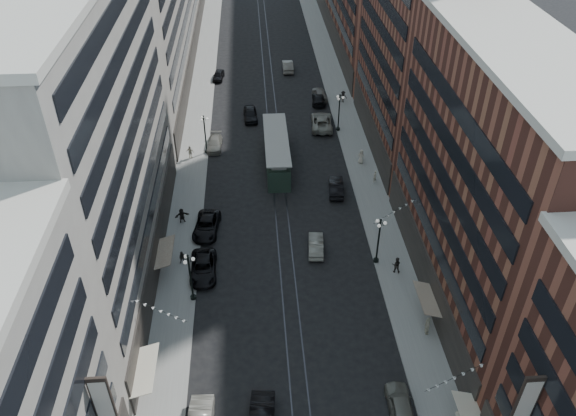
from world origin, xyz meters
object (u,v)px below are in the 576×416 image
object	(u,v)px
car_13	(250,114)
car_extra_0	(320,94)
car_7	(207,226)
pedestrian_extra_2	(361,156)
car_2	(203,267)
car_12	(319,99)
car_4	(401,406)
car_9	(218,75)
lamppost_se_mid	(339,111)
pedestrian_4	(427,326)
car_11	(322,122)
lamppost_se_far	(379,239)
car_extra_1	(316,245)
pedestrian_8	(375,176)
pedestrian_9	(343,97)
pedestrian_5	(182,215)
car_8	(215,143)
lamppost_sw_mid	(205,133)
lamppost_sw_far	(190,276)
pedestrian_2	(182,258)
pedestrian_6	(190,152)
car_14	(288,66)
pedestrian_7	(396,265)
car_10	(336,187)

from	to	relation	value
car_13	car_extra_0	size ratio (longest dim) A/B	1.01
car_7	pedestrian_extra_2	distance (m)	23.12
car_2	car_12	bearing A→B (deg)	66.01
car_extra_0	car_7	bearing A→B (deg)	60.44
car_4	car_9	xyz separation A→B (m)	(-16.06, 64.44, -0.11)
lamppost_se_mid	pedestrian_4	bearing A→B (deg)	-86.03
car_7	car_11	world-z (taller)	car_11
lamppost_se_far	car_13	size ratio (longest dim) A/B	1.14
car_extra_1	pedestrian_extra_2	world-z (taller)	pedestrian_extra_2
pedestrian_8	pedestrian_9	distance (m)	22.31
lamppost_se_far	pedestrian_extra_2	size ratio (longest dim) A/B	2.88
car_2	car_extra_1	size ratio (longest dim) A/B	1.27
pedestrian_5	car_8	bearing A→B (deg)	59.68
lamppost_sw_mid	lamppost_se_far	xyz separation A→B (m)	(18.40, -23.00, 0.00)
car_12	pedestrian_9	size ratio (longest dim) A/B	2.72
lamppost_sw_far	lamppost_se_mid	size ratio (longest dim) A/B	1.00
car_2	pedestrian_2	world-z (taller)	pedestrian_2
lamppost_sw_far	lamppost_se_far	bearing A→B (deg)	12.26
pedestrian_9	pedestrian_extra_2	bearing A→B (deg)	-86.38
lamppost_se_far	pedestrian_2	distance (m)	19.94
lamppost_sw_mid	pedestrian_5	distance (m)	15.25
pedestrian_5	pedestrian_8	bearing A→B (deg)	-4.17
lamppost_sw_mid	car_8	world-z (taller)	lamppost_sw_mid
car_2	car_13	world-z (taller)	car_13
car_9	car_8	bearing A→B (deg)	-82.29
pedestrian_4	car_extra_1	distance (m)	14.80
lamppost_sw_far	pedestrian_9	bearing A→B (deg)	63.45
pedestrian_2	pedestrian_9	bearing A→B (deg)	61.49
pedestrian_2	pedestrian_6	distance (m)	20.67
pedestrian_4	pedestrian_5	xyz separation A→B (m)	(-23.02, 17.75, -0.07)
car_12	car_14	size ratio (longest dim) A/B	1.00
car_extra_1	pedestrian_8	bearing A→B (deg)	-119.75
lamppost_se_far	pedestrian_4	bearing A→B (deg)	-74.95
lamppost_se_mid	car_7	size ratio (longest dim) A/B	1.00
car_extra_0	car_extra_1	xyz separation A→B (m)	(-4.54, -36.31, -0.10)
car_9	car_13	xyz separation A→B (m)	(5.15, -14.73, 0.13)
pedestrian_8	lamppost_se_mid	bearing A→B (deg)	-117.41
car_7	pedestrian_extra_2	bearing A→B (deg)	39.82
lamppost_se_mid	car_11	bearing A→B (deg)	150.42
car_4	car_11	bearing A→B (deg)	-87.08
car_9	pedestrian_7	size ratio (longest dim) A/B	2.26
pedestrian_6	car_9	bearing A→B (deg)	-78.24
car_4	car_11	world-z (taller)	car_11
pedestrian_2	car_13	xyz separation A→B (m)	(7.36, 31.34, -0.08)
pedestrian_5	pedestrian_extra_2	world-z (taller)	pedestrian_extra_2
car_12	lamppost_sw_far	bearing A→B (deg)	73.80
car_14	lamppost_sw_far	bearing A→B (deg)	77.34
pedestrian_2	pedestrian_7	world-z (taller)	pedestrian_7
lamppost_sw_far	pedestrian_2	distance (m)	5.68
car_10	car_13	bearing A→B (deg)	-57.21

